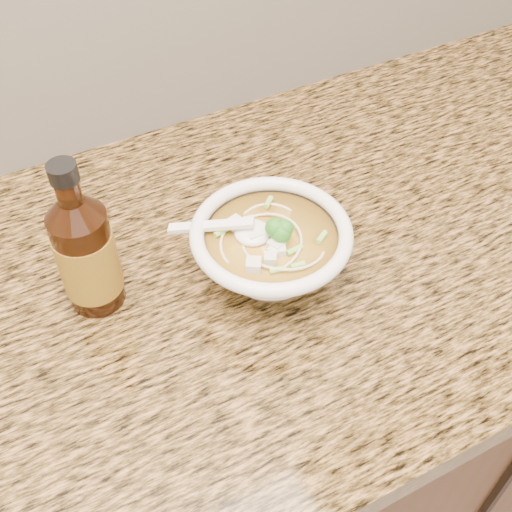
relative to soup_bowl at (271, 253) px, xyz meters
name	(u,v)px	position (x,y,z in m)	size (l,w,h in m)	color
cabinet	(113,493)	(-0.27, 0.05, -0.51)	(4.00, 0.65, 0.86)	#372210
counter_slab	(51,342)	(-0.27, 0.05, -0.06)	(4.00, 0.68, 0.04)	#9C6B39
soup_bowl	(271,253)	(0.00, 0.00, 0.00)	(0.20, 0.19, 0.11)	white
hot_sauce_bottle	(86,254)	(-0.20, 0.07, 0.03)	(0.08, 0.08, 0.21)	#3D1A08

